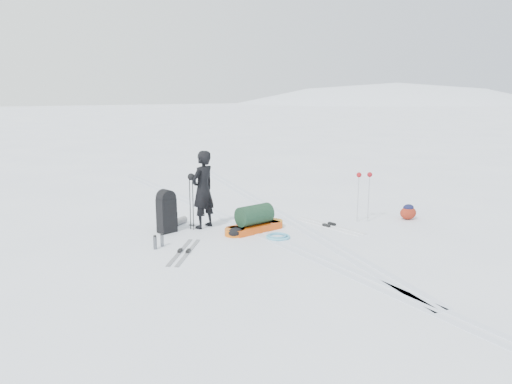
# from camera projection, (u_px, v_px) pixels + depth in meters

# --- Properties ---
(ground) EXTENTS (200.00, 200.00, 0.00)m
(ground) POSITION_uv_depth(u_px,v_px,m) (260.00, 233.00, 11.46)
(ground) COLOR white
(ground) RESTS_ON ground
(snow_hill_backdrop) EXTENTS (359.50, 192.00, 162.45)m
(snow_hill_backdrop) POSITION_uv_depth(u_px,v_px,m) (317.00, 379.00, 126.94)
(snow_hill_backdrop) COLOR white
(snow_hill_backdrop) RESTS_ON ground
(ski_tracks) EXTENTS (3.38, 17.97, 0.01)m
(ski_tracks) POSITION_uv_depth(u_px,v_px,m) (265.00, 221.00, 12.50)
(ski_tracks) COLOR silver
(ski_tracks) RESTS_ON ground
(skier) EXTENTS (0.80, 0.69, 1.85)m
(skier) POSITION_uv_depth(u_px,v_px,m) (203.00, 190.00, 11.74)
(skier) COLOR black
(skier) RESTS_ON ground
(pulk_sled) EXTENTS (1.67, 0.76, 0.62)m
(pulk_sled) POSITION_uv_depth(u_px,v_px,m) (254.00, 221.00, 11.58)
(pulk_sled) COLOR #CD450C
(pulk_sled) RESTS_ON ground
(expedition_rucksack) EXTENTS (0.93, 0.89, 1.01)m
(expedition_rucksack) POSITION_uv_depth(u_px,v_px,m) (168.00, 212.00, 11.50)
(expedition_rucksack) COLOR black
(expedition_rucksack) RESTS_ON ground
(ski_poles_black) EXTENTS (0.16, 0.17, 1.34)m
(ski_poles_black) POSITION_uv_depth(u_px,v_px,m) (191.00, 184.00, 11.54)
(ski_poles_black) COLOR black
(ski_poles_black) RESTS_ON ground
(ski_poles_silver) EXTENTS (0.38, 0.23, 1.25)m
(ski_poles_silver) POSITION_uv_depth(u_px,v_px,m) (364.00, 180.00, 12.26)
(ski_poles_silver) COLOR #AFB1B6
(ski_poles_silver) RESTS_ON ground
(touring_skis_grey) EXTENTS (1.20, 1.55, 0.06)m
(touring_skis_grey) POSITION_uv_depth(u_px,v_px,m) (184.00, 252.00, 10.08)
(touring_skis_grey) COLOR #9A9DA2
(touring_skis_grey) RESTS_ON ground
(touring_skis_white) EXTENTS (0.73, 2.03, 0.07)m
(touring_skis_white) POSITION_uv_depth(u_px,v_px,m) (329.00, 226.00, 12.01)
(touring_skis_white) COLOR white
(touring_skis_white) RESTS_ON ground
(rope_coil) EXTENTS (0.65, 0.65, 0.06)m
(rope_coil) POSITION_uv_depth(u_px,v_px,m) (278.00, 236.00, 11.09)
(rope_coil) COLOR #56B3D1
(rope_coil) RESTS_ON ground
(small_daypack) EXTENTS (0.52, 0.43, 0.39)m
(small_daypack) POSITION_uv_depth(u_px,v_px,m) (408.00, 212.00, 12.64)
(small_daypack) COLOR maroon
(small_daypack) RESTS_ON ground
(thermos_pair) EXTENTS (0.28, 0.21, 0.30)m
(thermos_pair) POSITION_uv_depth(u_px,v_px,m) (158.00, 241.00, 10.36)
(thermos_pair) COLOR #4E5055
(thermos_pair) RESTS_ON ground
(stuff_sack) EXTENTS (0.42, 0.37, 0.21)m
(stuff_sack) POSITION_uv_depth(u_px,v_px,m) (235.00, 232.00, 11.14)
(stuff_sack) COLOR black
(stuff_sack) RESTS_ON ground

